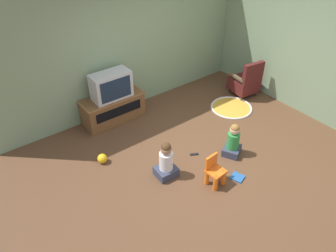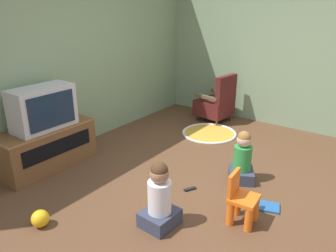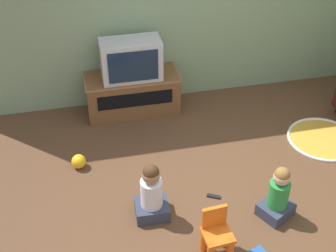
{
  "view_description": "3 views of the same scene",
  "coord_description": "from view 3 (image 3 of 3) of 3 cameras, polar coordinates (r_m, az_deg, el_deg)",
  "views": [
    {
      "loc": [
        -3.2,
        -3.33,
        3.93
      ],
      "look_at": [
        -0.62,
        0.1,
        0.77
      ],
      "focal_mm": 35.0,
      "sensor_mm": 36.0,
      "label": 1
    },
    {
      "loc": [
        -2.96,
        -1.8,
        2.05
      ],
      "look_at": [
        -0.23,
        0.2,
        0.77
      ],
      "focal_mm": 35.0,
      "sensor_mm": 36.0,
      "label": 2
    },
    {
      "loc": [
        -1.41,
        -3.52,
        3.73
      ],
      "look_at": [
        -0.56,
        0.37,
        0.74
      ],
      "focal_mm": 50.0,
      "sensor_mm": 36.0,
      "label": 3
    }
  ],
  "objects": [
    {
      "name": "ground_plane",
      "position": [
        5.32,
        6.85,
        -7.98
      ],
      "size": [
        30.0,
        30.0,
        0.0
      ],
      "primitive_type": "plane",
      "color": "brown"
    },
    {
      "name": "child_watching_left",
      "position": [
        4.84,
        -2.02,
        -8.32
      ],
      "size": [
        0.36,
        0.32,
        0.68
      ],
      "rotation": [
        0.0,
        0.0,
        -0.05
      ],
      "color": "#33384C",
      "rests_on": "ground_plane"
    },
    {
      "name": "tv_cabinet",
      "position": [
        6.36,
        -4.35,
        4.03
      ],
      "size": [
        1.26,
        0.52,
        0.55
      ],
      "color": "brown",
      "rests_on": "ground_plane"
    },
    {
      "name": "toy_ball",
      "position": [
        5.63,
        -10.83,
        -4.26
      ],
      "size": [
        0.17,
        0.17,
        0.17
      ],
      "color": "yellow",
      "rests_on": "ground_plane"
    },
    {
      "name": "television",
      "position": [
        6.06,
        -4.52,
        8.07
      ],
      "size": [
        0.77,
        0.39,
        0.53
      ],
      "color": "#B7B7BC",
      "rests_on": "tv_cabinet"
    },
    {
      "name": "play_mat",
      "position": [
        6.3,
        18.35,
        -1.49
      ],
      "size": [
        0.9,
        0.9,
        0.04
      ],
      "color": "gold",
      "rests_on": "ground_plane"
    },
    {
      "name": "child_watching_center",
      "position": [
        4.98,
        13.29,
        -8.22
      ],
      "size": [
        0.42,
        0.41,
        0.64
      ],
      "rotation": [
        0.0,
        0.0,
        0.49
      ],
      "color": "#33384C",
      "rests_on": "ground_plane"
    },
    {
      "name": "yellow_kid_chair",
      "position": [
        4.59,
        5.94,
        -13.29
      ],
      "size": [
        0.29,
        0.28,
        0.53
      ],
      "rotation": [
        0.0,
        0.0,
        0.08
      ],
      "color": "orange",
      "rests_on": "ground_plane"
    },
    {
      "name": "remote_control",
      "position": [
        5.24,
        5.58,
        -8.53
      ],
      "size": [
        0.15,
        0.11,
        0.02
      ],
      "rotation": [
        0.0,
        0.0,
        2.65
      ],
      "color": "black",
      "rests_on": "ground_plane"
    }
  ]
}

